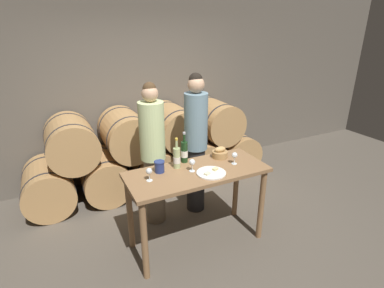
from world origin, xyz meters
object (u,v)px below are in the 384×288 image
Objects in this scene: person_left at (153,154)px; blue_crock at (159,166)px; wine_glass_center at (235,156)px; tasting_table at (197,183)px; wine_bottle_white at (177,158)px; person_right at (196,143)px; cheese_plate at (211,173)px; bread_basket at (220,153)px; wine_bottle_red at (184,152)px; wine_glass_left at (192,163)px; wine_glass_far_left at (149,172)px.

blue_crock is at bearing -101.38° from person_left.
tasting_table is at bearing 175.15° from wine_glass_center.
wine_bottle_white reaches higher than wine_glass_center.
person_right reaches higher than tasting_table.
wine_glass_center is at bearing -42.74° from person_left.
blue_crock is at bearing 149.95° from cheese_plate.
blue_crock is at bearing -176.96° from bread_basket.
wine_bottle_red is at bearing 148.23° from wine_glass_center.
cheese_plate is at bearing -71.52° from wine_bottle_red.
tasting_table is 0.68m from person_left.
wine_glass_center is at bearing -31.77° from wine_bottle_red.
tasting_table is 4.28× the size of wine_bottle_red.
tasting_table is 4.94× the size of cheese_plate.
wine_glass_left reaches higher than cheese_plate.
wine_glass_far_left is at bearing -112.39° from person_left.
wine_bottle_red is 2.58× the size of wine_glass_left.
wine_glass_far_left is 0.95m from wine_glass_center.
wine_glass_far_left is at bearing -139.55° from blue_crock.
wine_glass_center is at bearing -17.77° from wine_bottle_white.
cheese_plate is 0.63m from wine_glass_far_left.
tasting_table is 0.57m from wine_glass_far_left.
wine_glass_left is (-0.44, -0.17, 0.05)m from bread_basket.
blue_crock is (-0.20, -0.01, -0.05)m from wine_bottle_white.
wine_bottle_red is 0.24m from wine_glass_left.
cheese_plate is (-0.20, -0.73, -0.03)m from person_right.
wine_bottle_white is at bearing -177.34° from bread_basket.
wine_glass_center is (0.79, -0.18, 0.03)m from blue_crock.
blue_crock is at bearing -161.56° from wine_bottle_red.
cheese_plate is at bearing -47.37° from wine_bottle_white.
wine_glass_center is (0.05, -0.22, 0.05)m from bread_basket.
tasting_table is 11.01× the size of wine_glass_center.
tasting_table is at bearing -43.39° from wine_bottle_white.
wine_bottle_white is at bearing -134.96° from person_right.
wine_bottle_white reaches higher than cheese_plate.
wine_bottle_white is 1.89× the size of bread_basket.
person_right reaches higher than wine_bottle_white.
person_left is 0.78m from bread_basket.
bread_basket is at bearing 3.04° from blue_crock.
person_left is 0.56m from person_right.
bread_basket is (0.74, 0.04, -0.01)m from blue_crock.
person_left is 0.48m from wine_bottle_white.
person_right is 10.23× the size of bread_basket.
person_left is 0.96m from wine_glass_center.
wine_glass_left is (-0.35, -0.60, 0.06)m from person_right.
person_right is 0.44m from bread_basket.
wine_glass_far_left is at bearing -157.74° from wine_bottle_white.
bread_basket is at bearing -78.55° from person_right.
wine_bottle_white is (-0.16, 0.15, 0.26)m from tasting_table.
wine_glass_left is (-0.15, 0.13, 0.09)m from cheese_plate.
tasting_table is 8.40× the size of bread_basket.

